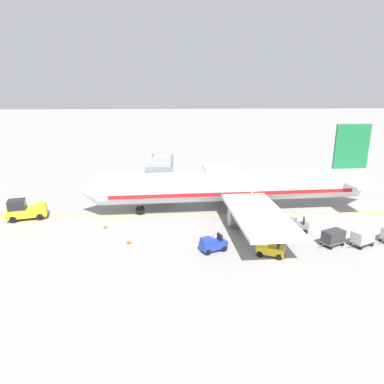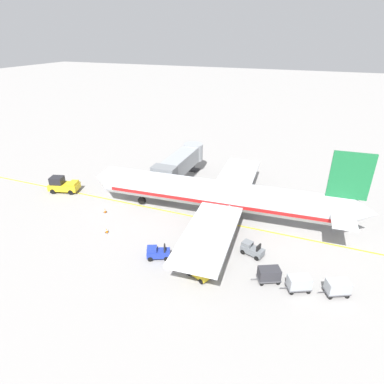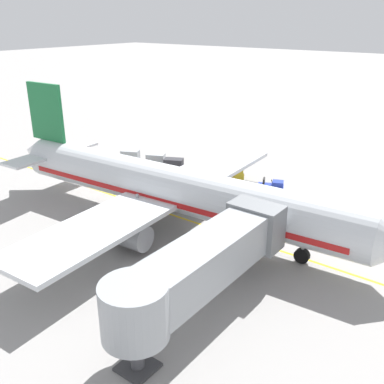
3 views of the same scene
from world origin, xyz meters
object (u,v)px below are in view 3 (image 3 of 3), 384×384
at_px(parked_airliner, 171,189).
at_px(baggage_tug_spare, 271,188).
at_px(baggage_tug_trailing, 170,180).
at_px(baggage_cart_third_in_train, 130,155).
at_px(jet_bridge, 203,263).
at_px(safety_cone_nose_right, 368,251).
at_px(baggage_cart_second_in_train, 156,159).
at_px(safety_cone_nose_left, 345,221).
at_px(baggage_tug_lead, 233,174).
at_px(baggage_cart_front, 174,164).
at_px(ground_crew_wing_walker, 214,185).

bearing_deg(parked_airliner, baggage_tug_spare, 161.96).
bearing_deg(baggage_tug_trailing, baggage_cart_third_in_train, -109.67).
bearing_deg(jet_bridge, safety_cone_nose_right, 156.37).
relative_size(baggage_cart_second_in_train, safety_cone_nose_right, 4.92).
bearing_deg(safety_cone_nose_left, safety_cone_nose_right, 37.41).
distance_m(jet_bridge, baggage_tug_lead, 23.31).
bearing_deg(parked_airliner, baggage_cart_front, -141.29).
distance_m(baggage_cart_front, safety_cone_nose_right, 23.89).
bearing_deg(ground_crew_wing_walker, baggage_cart_front, -109.43).
xyz_separation_m(baggage_tug_lead, safety_cone_nose_right, (7.40, 16.47, -0.42)).
bearing_deg(safety_cone_nose_right, ground_crew_wing_walker, -100.55).
relative_size(jet_bridge, baggage_tug_lead, 5.12).
distance_m(baggage_cart_second_in_train, baggage_cart_third_in_train, 3.49).
distance_m(baggage_tug_lead, baggage_tug_spare, 5.29).
relative_size(baggage_cart_third_in_train, safety_cone_nose_right, 4.92).
bearing_deg(baggage_cart_front, baggage_tug_spare, 93.41).
bearing_deg(ground_crew_wing_walker, baggage_tug_trailing, -77.02).
height_order(parked_airliner, baggage_cart_front, parked_airliner).
xyz_separation_m(baggage_tug_trailing, safety_cone_nose_right, (1.86, 20.74, -0.42)).
relative_size(baggage_tug_spare, baggage_cart_second_in_train, 0.95).
bearing_deg(safety_cone_nose_right, baggage_cart_front, -103.42).
bearing_deg(baggage_cart_front, safety_cone_nose_left, 85.89).
distance_m(baggage_tug_trailing, baggage_cart_second_in_train, 6.60).
relative_size(baggage_tug_spare, baggage_cart_front, 0.95).
bearing_deg(baggage_tug_lead, baggage_cart_second_in_train, -80.05).
distance_m(ground_crew_wing_walker, safety_cone_nose_right, 16.21).
height_order(parked_airliner, baggage_tug_trailing, parked_airliner).
bearing_deg(baggage_cart_third_in_train, baggage_tug_spare, 93.98).
relative_size(baggage_tug_lead, safety_cone_nose_left, 4.70).
xyz_separation_m(baggage_tug_trailing, baggage_cart_third_in_train, (-3.13, -8.76, 0.24)).
height_order(baggage_cart_front, ground_crew_wing_walker, ground_crew_wing_walker).
xyz_separation_m(baggage_cart_third_in_train, safety_cone_nose_left, (0.89, 26.36, -0.66)).
height_order(baggage_tug_spare, safety_cone_nose_right, baggage_tug_spare).
xyz_separation_m(parked_airliner, baggage_tug_trailing, (-6.68, -5.82, -2.47)).
relative_size(baggage_tug_spare, baggage_cart_third_in_train, 0.95).
height_order(baggage_tug_lead, baggage_cart_second_in_train, baggage_tug_lead).
relative_size(baggage_cart_third_in_train, ground_crew_wing_walker, 1.72).
distance_m(baggage_tug_lead, ground_crew_wing_walker, 4.48).
relative_size(jet_bridge, baggage_cart_third_in_train, 4.88).
bearing_deg(baggage_cart_second_in_train, safety_cone_nose_right, 77.63).
relative_size(jet_bridge, baggage_tug_trailing, 5.16).
bearing_deg(baggage_tug_trailing, baggage_tug_spare, 114.99).
distance_m(parked_airliner, baggage_tug_spare, 11.91).
distance_m(jet_bridge, baggage_cart_second_in_train, 27.83).
height_order(baggage_cart_front, safety_cone_nose_left, baggage_cart_front).
xyz_separation_m(parked_airliner, baggage_cart_second_in_train, (-10.54, -11.16, -2.24)).
bearing_deg(baggage_cart_front, ground_crew_wing_walker, 70.57).
relative_size(baggage_tug_spare, ground_crew_wing_walker, 1.64).
bearing_deg(safety_cone_nose_left, baggage_cart_third_in_train, -91.93).
height_order(parked_airliner, baggage_cart_second_in_train, parked_airliner).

